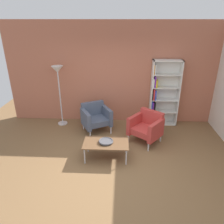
# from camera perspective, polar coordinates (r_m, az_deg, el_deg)

# --- Properties ---
(ground_plane) EXTENTS (8.32, 8.32, 0.00)m
(ground_plane) POSITION_cam_1_polar(r_m,az_deg,el_deg) (4.69, 0.42, -14.92)
(ground_plane) COLOR brown
(brick_back_panel) EXTENTS (6.40, 0.12, 2.90)m
(brick_back_panel) POSITION_cam_1_polar(r_m,az_deg,el_deg) (6.30, 1.42, 10.11)
(brick_back_panel) COLOR #B2664C
(brick_back_panel) RESTS_ON ground_plane
(bookshelf_tall) EXTENTS (0.80, 0.30, 1.90)m
(bookshelf_tall) POSITION_cam_1_polar(r_m,az_deg,el_deg) (6.35, 13.15, 4.66)
(bookshelf_tall) COLOR silver
(bookshelf_tall) RESTS_ON ground_plane
(coffee_table_low) EXTENTS (1.00, 0.56, 0.40)m
(coffee_table_low) POSITION_cam_1_polar(r_m,az_deg,el_deg) (4.82, -1.60, -8.43)
(coffee_table_low) COLOR brown
(coffee_table_low) RESTS_ON ground_plane
(decorative_bowl) EXTENTS (0.32, 0.32, 0.05)m
(decorative_bowl) POSITION_cam_1_polar(r_m,az_deg,el_deg) (4.78, -1.61, -7.75)
(decorative_bowl) COLOR #4C4C51
(decorative_bowl) RESTS_ON coffee_table_low
(armchair_spare_guest) EXTENTS (0.93, 0.90, 0.78)m
(armchair_spare_guest) POSITION_cam_1_polar(r_m,az_deg,el_deg) (5.97, -4.37, -1.31)
(armchair_spare_guest) COLOR #4C566B
(armchair_spare_guest) RESTS_ON ground_plane
(armchair_by_bookshelf) EXTENTS (0.95, 0.94, 0.78)m
(armchair_by_bookshelf) POSITION_cam_1_polar(r_m,az_deg,el_deg) (5.50, 9.17, -3.81)
(armchair_by_bookshelf) COLOR #B73833
(armchair_by_bookshelf) RESTS_ON ground_plane
(floor_lamp_torchiere) EXTENTS (0.32, 0.32, 1.74)m
(floor_lamp_torchiere) POSITION_cam_1_polar(r_m,az_deg,el_deg) (6.18, -14.13, 9.12)
(floor_lamp_torchiere) COLOR silver
(floor_lamp_torchiere) RESTS_ON ground_plane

